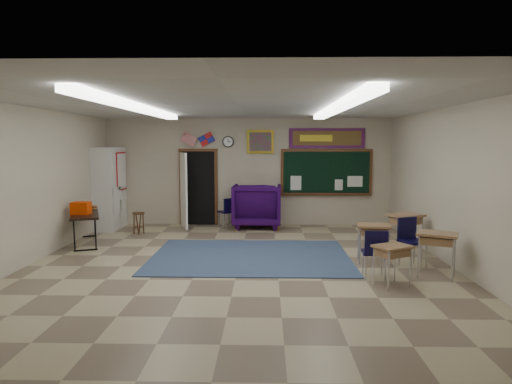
{
  "coord_description": "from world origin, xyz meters",
  "views": [
    {
      "loc": [
        0.53,
        -8.31,
        2.3
      ],
      "look_at": [
        0.3,
        1.5,
        1.26
      ],
      "focal_mm": 32.0,
      "sensor_mm": 36.0,
      "label": 1
    }
  ],
  "objects_px": {
    "folding_table": "(85,227)",
    "wooden_stool": "(139,223)",
    "student_desk_front_left": "(373,241)",
    "student_desk_front_right": "(405,231)",
    "wingback_armchair": "(257,205)"
  },
  "relations": [
    {
      "from": "wingback_armchair",
      "to": "student_desk_front_right",
      "type": "relative_size",
      "value": 1.58
    },
    {
      "from": "wingback_armchair",
      "to": "folding_table",
      "type": "height_order",
      "value": "wingback_armchair"
    },
    {
      "from": "student_desk_front_right",
      "to": "wooden_stool",
      "type": "height_order",
      "value": "student_desk_front_right"
    },
    {
      "from": "student_desk_front_right",
      "to": "student_desk_front_left",
      "type": "bearing_deg",
      "value": -163.08
    },
    {
      "from": "student_desk_front_left",
      "to": "student_desk_front_right",
      "type": "relative_size",
      "value": 0.89
    },
    {
      "from": "wingback_armchair",
      "to": "folding_table",
      "type": "xyz_separation_m",
      "value": [
        -3.92,
        -2.22,
        -0.21
      ]
    },
    {
      "from": "student_desk_front_left",
      "to": "folding_table",
      "type": "bearing_deg",
      "value": 173.23
    },
    {
      "from": "student_desk_front_right",
      "to": "folding_table",
      "type": "xyz_separation_m",
      "value": [
        -7.12,
        0.66,
        -0.06
      ]
    },
    {
      "from": "folding_table",
      "to": "wooden_stool",
      "type": "distance_m",
      "value": 1.48
    },
    {
      "from": "student_desk_front_left",
      "to": "wooden_stool",
      "type": "relative_size",
      "value": 1.36
    },
    {
      "from": "student_desk_front_left",
      "to": "wooden_stool",
      "type": "bearing_deg",
      "value": 160.17
    },
    {
      "from": "wingback_armchair",
      "to": "wooden_stool",
      "type": "height_order",
      "value": "wingback_armchair"
    },
    {
      "from": "wooden_stool",
      "to": "folding_table",
      "type": "bearing_deg",
      "value": -127.94
    },
    {
      "from": "wingback_armchair",
      "to": "student_desk_front_left",
      "type": "xyz_separation_m",
      "value": [
        2.32,
        -3.77,
        -0.19
      ]
    },
    {
      "from": "wooden_stool",
      "to": "wingback_armchair",
      "type": "bearing_deg",
      "value": 19.25
    }
  ]
}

